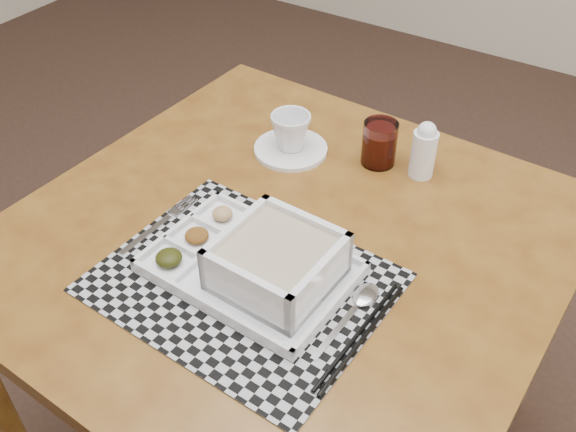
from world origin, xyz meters
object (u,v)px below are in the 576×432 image
object	(u,v)px
juice_glass	(379,145)
creamer_bottle	(424,150)
serving_tray	(267,264)
dining_table	(284,262)
cup	(291,131)

from	to	relation	value
juice_glass	creamer_bottle	size ratio (longest dim) A/B	0.77
juice_glass	serving_tray	bearing A→B (deg)	-90.08
serving_tray	dining_table	bearing A→B (deg)	109.62
serving_tray	juice_glass	xyz separation A→B (m)	(0.00, 0.39, 0.01)
cup	serving_tray	bearing A→B (deg)	-61.99
creamer_bottle	dining_table	bearing A→B (deg)	-113.82
serving_tray	creamer_bottle	xyz separation A→B (m)	(0.09, 0.40, 0.02)
serving_tray	juice_glass	bearing A→B (deg)	89.92
dining_table	juice_glass	distance (m)	0.30
dining_table	juice_glass	xyz separation A→B (m)	(0.04, 0.28, 0.11)
cup	juice_glass	size ratio (longest dim) A/B	0.90
dining_table	juice_glass	world-z (taller)	juice_glass
juice_glass	creamer_bottle	bearing A→B (deg)	5.53
dining_table	serving_tray	world-z (taller)	serving_tray
serving_tray	cup	bearing A→B (deg)	116.82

